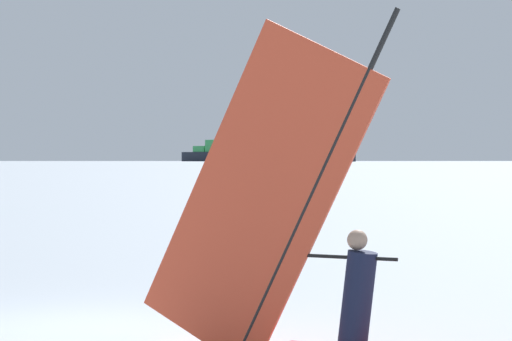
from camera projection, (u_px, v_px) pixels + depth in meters
ground_plane at (67, 329)px, 12.98m from camera, size 4000.00×4000.00×0.00m
windsurfer at (318, 264)px, 11.04m from camera, size 3.62×2.87×4.01m
cargo_ship at (264, 152)px, 841.53m from camera, size 122.00×154.44×31.97m
distant_headland at (397, 150)px, 1522.15m from camera, size 1373.70×581.16×30.06m
small_sailboat at (267, 164)px, 258.75m from camera, size 3.91×8.75×10.08m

